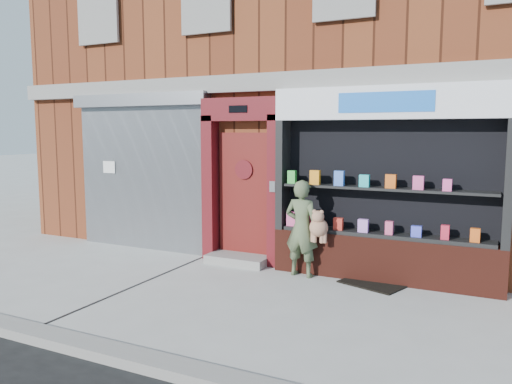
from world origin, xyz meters
The scene contains 8 objects.
ground centered at (0.00, 0.00, 0.00)m, with size 80.00×80.00×0.00m, color #9E9E99.
curb centered at (0.00, -2.15, 0.06)m, with size 60.00×0.30×0.12m, color gray.
building centered at (0.00, 5.99, 4.00)m, with size 12.00×8.16×8.00m.
shutter_bay centered at (-3.00, 1.93, 1.72)m, with size 3.10×0.30×3.04m.
red_door_bay centered at (-0.75, 1.86, 1.46)m, with size 1.52×0.58×2.90m.
pharmacy_bay centered at (1.74, 1.81, 1.37)m, with size 3.50×0.41×3.00m.
woman centered at (0.55, 1.48, 0.79)m, with size 0.75×0.43×1.56m.
doormat centered at (1.67, 1.55, 0.01)m, with size 0.91×0.64×0.02m, color black.
Camera 1 is at (3.29, -5.88, 2.33)m, focal length 35.00 mm.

